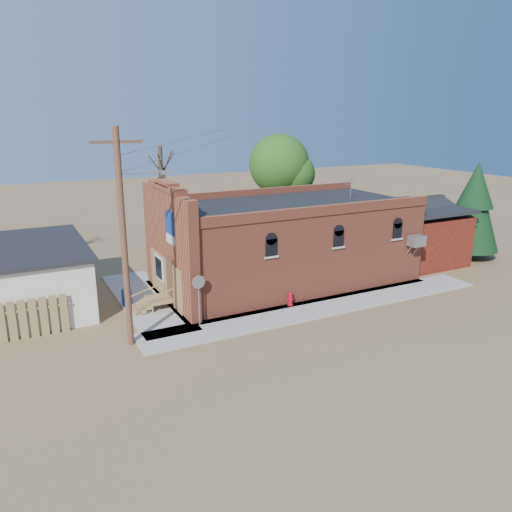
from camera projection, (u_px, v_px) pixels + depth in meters
name	position (u px, v px, depth m)	size (l,w,h in m)	color
ground	(309.00, 319.00, 23.79)	(120.00, 120.00, 0.00)	brown
sidewalk_south	(324.00, 307.00, 25.21)	(19.00, 2.20, 0.08)	#9E9991
sidewalk_west	(145.00, 300.00, 26.15)	(2.60, 10.00, 0.08)	#9E9991
brick_bar	(282.00, 243.00, 28.58)	(16.40, 7.97, 6.30)	#A64B32
red_shed	(411.00, 227.00, 32.95)	(5.40, 6.40, 4.30)	#56110E
wood_fence	(7.00, 322.00, 21.17)	(5.20, 0.10, 1.80)	olive
utility_pole	(125.00, 235.00, 19.94)	(3.12, 0.26, 9.00)	#4F2D1F
tree_bare_near	(161.00, 171.00, 31.98)	(2.80, 2.80, 7.65)	#483729
tree_leafy	(279.00, 164.00, 36.38)	(4.40, 4.40, 8.15)	#483729
evergreen_tree	(474.00, 204.00, 33.03)	(3.60, 3.60, 6.50)	#483729
fire_hydrant	(290.00, 299.00, 25.23)	(0.42, 0.42, 0.72)	#A6091A
stop_sign	(198.00, 287.00, 22.41)	(0.66, 0.12, 2.42)	#98989D
trash_barrel	(127.00, 297.00, 25.34)	(0.51, 0.51, 0.79)	navy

